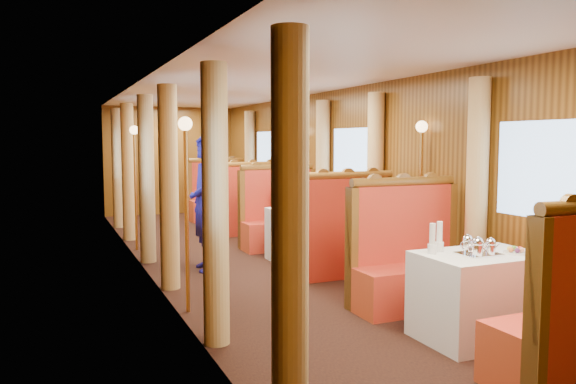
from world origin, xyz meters
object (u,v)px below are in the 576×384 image
table_near (480,296)px  banquette_far_fwd (250,211)px  banquette_mid_aft (281,222)px  table_far (233,208)px  banquette_near_aft (410,267)px  teapot_left (477,250)px  rose_vase_far (234,180)px  rose_vase_mid (308,196)px  teapot_right (490,249)px  fruit_plate (516,251)px  table_mid (308,234)px  banquette_mid_fwd (342,243)px  tea_tray (479,254)px  banquette_far_aft (219,200)px  steward (206,203)px  passenger (287,203)px  teapot_back (467,246)px

table_near → banquette_far_fwd: size_ratio=0.78×
banquette_mid_aft → table_far: (0.00, 2.49, -0.05)m
banquette_near_aft → teapot_left: bearing=-97.4°
rose_vase_far → table_near: bearing=-90.1°
banquette_near_aft → rose_vase_mid: size_ratio=3.72×
rose_vase_far → banquette_far_fwd: bearing=-90.6°
teapot_right → fruit_plate: teapot_right is taller
table_near → banquette_near_aft: (0.00, 1.01, 0.05)m
table_near → table_mid: (0.00, 3.50, 0.00)m
banquette_mid_fwd → fruit_plate: banquette_mid_fwd is taller
table_near → rose_vase_far: (0.01, 7.00, 0.55)m
table_mid → fruit_plate: size_ratio=5.23×
banquette_mid_fwd → rose_vase_mid: banquette_mid_fwd is taller
table_mid → rose_vase_far: size_ratio=2.92×
banquette_near_aft → tea_tray: bearing=-93.4°
table_mid → tea_tray: size_ratio=3.09×
banquette_far_fwd → banquette_far_aft: bearing=90.0°
banquette_mid_aft → banquette_far_aft: bearing=90.0°
table_mid → teapot_right: (-0.01, -3.62, 0.43)m
table_mid → banquette_far_fwd: size_ratio=0.78×
teapot_right → rose_vase_far: bearing=92.1°
steward → table_far: bearing=160.0°
banquette_far_aft → steward: 4.81m
banquette_mid_fwd → banquette_far_aft: 5.53m
banquette_mid_aft → tea_tray: bearing=-90.8°
banquette_mid_aft → teapot_right: 4.65m
banquette_far_fwd → teapot_left: (-0.15, -6.10, 0.39)m
banquette_far_fwd → teapot_right: 6.12m
teapot_left → rose_vase_mid: (0.14, 3.60, 0.11)m
banquette_far_fwd → passenger: bearing=-90.0°
banquette_far_aft → table_far: bearing=-90.0°
teapot_back → fruit_plate: (0.37, -0.17, -0.04)m
banquette_far_aft → rose_vase_mid: bearing=-90.1°
banquette_mid_fwd → banquette_far_aft: size_ratio=1.00×
table_mid → banquette_mid_aft: (0.00, 1.01, 0.05)m
table_near → teapot_left: 0.48m
teapot_left → rose_vase_far: size_ratio=0.44×
teapot_right → rose_vase_far: rose_vase_far is taller
table_near → teapot_back: size_ratio=7.02×
banquette_far_fwd → table_mid: bearing=-90.0°
rose_vase_mid → passenger: size_ratio=0.47×
teapot_right → passenger: passenger is taller
tea_tray → teapot_right: teapot_right is taller
table_mid → banquette_mid_aft: size_ratio=0.78×
rose_vase_far → passenger: 2.74m
banquette_mid_aft → rose_vase_mid: size_ratio=3.72×
teapot_left → rose_vase_far: rose_vase_far is taller
banquette_far_fwd → teapot_back: bearing=-91.0°
rose_vase_mid → passenger: passenger is taller
table_far → teapot_back: size_ratio=7.02×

